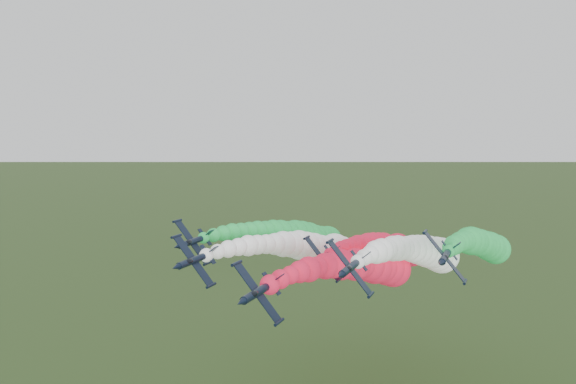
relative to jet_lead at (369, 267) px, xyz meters
name	(u,v)px	position (x,y,z in m)	size (l,w,h in m)	color
jet_lead	(369,267)	(0.00, 0.00, 0.00)	(11.62, 65.66, 17.18)	black
jet_inner_left	(314,248)	(-13.92, 7.76, 0.98)	(11.46, 65.50, 17.02)	black
jet_inner_right	(425,252)	(8.73, 10.92, 1.36)	(11.78, 65.82, 17.34)	black
jet_outer_left	(301,236)	(-20.78, 17.59, 1.40)	(11.48, 65.52, 17.04)	black
jet_outer_right	(483,245)	(19.33, 18.64, 2.24)	(11.26, 65.30, 16.82)	black
jet_trail	(393,248)	(-0.97, 26.20, -1.54)	(11.69, 65.73, 17.25)	black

